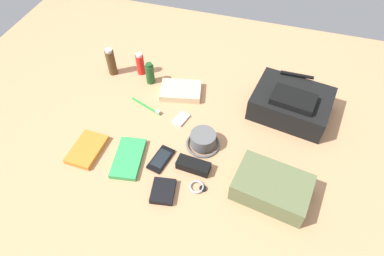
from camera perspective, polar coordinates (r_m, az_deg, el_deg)
ground_plane at (r=1.54m, az=0.00°, el=-1.25°), size 2.64×2.02×0.02m
backpack at (r=1.63m, az=16.52°, el=4.07°), size 0.39×0.32×0.15m
toiletry_pouch at (r=1.35m, az=13.44°, el=-9.68°), size 0.31×0.28×0.09m
bucket_hat at (r=1.46m, az=1.89°, el=-2.13°), size 0.15×0.15×0.07m
cologne_bottle at (r=1.83m, az=-13.61°, el=10.89°), size 0.05×0.05×0.15m
sunscreen_spray at (r=1.81m, az=-8.80°, el=10.73°), size 0.04×0.04×0.12m
shampoo_bottle at (r=1.75m, az=-7.18°, el=9.20°), size 0.04×0.04×0.12m
paperback_novel at (r=1.53m, az=-17.44°, el=-3.51°), size 0.13×0.19×0.02m
travel_guidebook at (r=1.46m, az=-10.78°, el=-5.08°), size 0.15×0.22×0.02m
cell_phone at (r=1.44m, az=-5.31°, el=-5.29°), size 0.09×0.14×0.01m
media_player at (r=1.58m, az=-1.89°, el=1.56°), size 0.07×0.10×0.01m
wristwatch at (r=1.36m, az=0.94°, el=-10.02°), size 0.07×0.06×0.01m
toothbrush at (r=1.64m, az=-7.57°, el=3.59°), size 0.18×0.07×0.02m
wallet at (r=1.35m, az=-4.95°, el=-10.67°), size 0.11×0.12×0.02m
folded_towel at (r=1.69m, az=-1.93°, el=6.34°), size 0.22×0.18×0.04m
sunglasses_case at (r=1.40m, az=0.23°, el=-6.42°), size 0.14×0.07×0.04m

